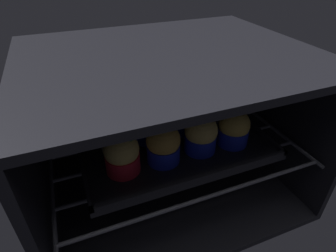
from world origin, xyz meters
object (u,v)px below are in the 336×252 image
(muffin_row0_col1, at_px, (163,144))
(muffin_row2_col3, at_px, (199,94))
(baking_tray, at_px, (168,136))
(muffin_row1_col2, at_px, (185,116))
(muffin_row0_col3, at_px, (234,128))
(muffin_row1_col0, at_px, (115,133))
(muffin_row1_col3, at_px, (214,111))
(muffin_row2_col1, at_px, (140,108))
(muffin_row2_col0, at_px, (106,113))
(muffin_row2_col2, at_px, (171,103))
(muffin_row0_col0, at_px, (122,154))
(muffin_row1_col1, at_px, (150,124))
(muffin_row0_col2, at_px, (201,134))

(muffin_row0_col1, distance_m, muffin_row2_col3, 0.24)
(baking_tray, height_order, muffin_row2_col3, muffin_row2_col3)
(baking_tray, relative_size, muffin_row1_col2, 4.99)
(muffin_row0_col3, distance_m, muffin_row1_col0, 0.26)
(baking_tray, relative_size, muffin_row0_col3, 5.00)
(muffin_row0_col1, bearing_deg, muffin_row1_col3, 26.79)
(muffin_row1_col0, height_order, muffin_row2_col1, muffin_row1_col0)
(muffin_row0_col3, bearing_deg, muffin_row1_col2, 132.44)
(muffin_row2_col0, xyz_separation_m, muffin_row2_col2, (0.17, -0.00, -0.01))
(muffin_row0_col0, bearing_deg, muffin_row2_col1, 62.61)
(muffin_row0_col0, height_order, muffin_row2_col2, muffin_row0_col0)
(muffin_row0_col1, height_order, muffin_row2_col1, muffin_row0_col1)
(baking_tray, distance_m, muffin_row0_col3, 0.16)
(baking_tray, xyz_separation_m, muffin_row2_col0, (-0.13, 0.08, 0.05))
(muffin_row2_col2, bearing_deg, muffin_row2_col3, 4.17)
(muffin_row0_col0, distance_m, muffin_row1_col0, 0.08)
(muffin_row0_col3, height_order, muffin_row1_col1, muffin_row1_col1)
(muffin_row0_col0, xyz_separation_m, muffin_row1_col3, (0.25, 0.08, -0.00))
(muffin_row0_col2, distance_m, muffin_row1_col1, 0.12)
(baking_tray, distance_m, muffin_row2_col3, 0.16)
(muffin_row0_col2, bearing_deg, muffin_row1_col3, 45.56)
(muffin_row1_col2, bearing_deg, muffin_row2_col0, 155.45)
(muffin_row2_col0, height_order, muffin_row2_col3, same)
(muffin_row0_col0, height_order, muffin_row1_col1, same)
(baking_tray, relative_size, muffin_row1_col0, 4.95)
(muffin_row2_col2, relative_size, muffin_row2_col3, 0.86)
(muffin_row0_col1, xyz_separation_m, muffin_row0_col2, (0.09, 0.00, -0.00))
(muffin_row1_col3, height_order, muffin_row2_col2, muffin_row1_col3)
(muffin_row0_col2, relative_size, muffin_row1_col1, 0.99)
(muffin_row0_col1, distance_m, muffin_row0_col2, 0.09)
(muffin_row1_col3, xyz_separation_m, muffin_row2_col1, (-0.16, 0.09, -0.00))
(muffin_row0_col2, distance_m, muffin_row2_col0, 0.24)
(muffin_row1_col0, distance_m, muffin_row1_col1, 0.08)
(baking_tray, bearing_deg, muffin_row1_col3, 0.45)
(muffin_row0_col2, relative_size, muffin_row2_col2, 1.11)
(muffin_row1_col0, distance_m, muffin_row1_col2, 0.17)
(baking_tray, xyz_separation_m, muffin_row2_col1, (-0.04, 0.09, 0.04))
(muffin_row1_col0, height_order, muffin_row2_col0, muffin_row2_col0)
(muffin_row1_col1, relative_size, muffin_row1_col3, 1.05)
(muffin_row2_col1, relative_size, muffin_row2_col3, 0.86)
(muffin_row2_col0, relative_size, muffin_row2_col1, 1.15)
(muffin_row1_col1, distance_m, muffin_row1_col3, 0.17)
(muffin_row0_col3, height_order, muffin_row1_col3, same)
(muffin_row1_col1, xyz_separation_m, muffin_row2_col1, (0.00, 0.09, -0.00))
(muffin_row0_col0, relative_size, muffin_row1_col3, 1.04)
(baking_tray, height_order, muffin_row1_col2, muffin_row1_col2)
(muffin_row2_col0, distance_m, muffin_row2_col1, 0.09)
(muffin_row0_col0, xyz_separation_m, muffin_row1_col0, (0.00, 0.08, -0.00))
(muffin_row1_col0, relative_size, muffin_row2_col2, 1.08)
(muffin_row1_col3, xyz_separation_m, muffin_row2_col2, (-0.08, 0.08, -0.00))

